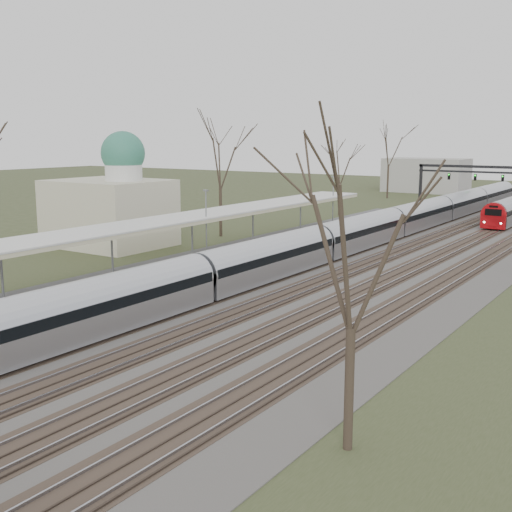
{
  "coord_description": "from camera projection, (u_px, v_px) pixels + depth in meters",
  "views": [
    {
      "loc": [
        21.15,
        -2.29,
        9.81
      ],
      "look_at": [
        -2.27,
        32.43,
        2.0
      ],
      "focal_mm": 45.0,
      "sensor_mm": 36.0,
      "label": 1
    }
  ],
  "objects": [
    {
      "name": "tree_west_far",
      "position": [
        220.0,
        155.0,
        62.28
      ],
      "size": [
        5.5,
        5.5,
        11.33
      ],
      "color": "#2D231C",
      "rests_on": "ground"
    },
    {
      "name": "signal_gantry",
      "position": [
        498.0,
        175.0,
        83.49
      ],
      "size": [
        21.0,
        0.59,
        6.08
      ],
      "color": "black",
      "rests_on": "ground"
    },
    {
      "name": "track_bed",
      "position": [
        413.0,
        242.0,
        59.96
      ],
      "size": [
        24.0,
        160.0,
        0.22
      ],
      "color": "#474442",
      "rests_on": "ground"
    },
    {
      "name": "tree_east_near",
      "position": [
        353.0,
        247.0,
        19.17
      ],
      "size": [
        4.5,
        4.5,
        9.27
      ],
      "color": "#2D231C",
      "rests_on": "ground"
    },
    {
      "name": "train_near",
      "position": [
        392.0,
        224.0,
        62.33
      ],
      "size": [
        2.62,
        90.21,
        3.05
      ],
      "color": "#B5B8C0",
      "rests_on": "ground"
    },
    {
      "name": "dome_building",
      "position": [
        111.0,
        206.0,
        57.52
      ],
      "size": [
        10.0,
        8.0,
        10.3
      ],
      "color": "beige",
      "rests_on": "ground"
    },
    {
      "name": "canopy",
      "position": [
        183.0,
        219.0,
        46.43
      ],
      "size": [
        4.1,
        50.0,
        3.11
      ],
      "color": "slate",
      "rests_on": "platform"
    },
    {
      "name": "platform",
      "position": [
        221.0,
        256.0,
        50.74
      ],
      "size": [
        3.5,
        69.0,
        1.0
      ],
      "primitive_type": "cube",
      "color": "#9E9B93",
      "rests_on": "ground"
    }
  ]
}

